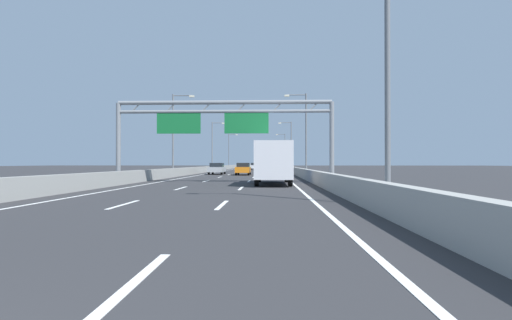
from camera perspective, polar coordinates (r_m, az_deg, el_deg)
The scene contains 55 objects.
ground_plane at distance 101.34m, azimuth 0.06°, elevation -1.30°, with size 260.00×260.00×0.00m, color #2D2D30.
lane_dash_left_1 at distance 14.84m, azimuth -19.09°, elevation -6.28°, with size 0.16×3.00×0.01m, color white.
lane_dash_left_2 at distance 23.43m, azimuth -11.11°, elevation -4.15°, with size 0.16×3.00×0.01m, color white.
lane_dash_left_3 at distance 32.25m, azimuth -7.46°, elevation -3.13°, with size 0.16×3.00×0.01m, color white.
lane_dash_left_4 at distance 41.14m, azimuth -5.39°, elevation -2.55°, with size 0.16×3.00×0.01m, color white.
lane_dash_left_5 at distance 50.08m, azimuth -4.05°, elevation -2.18°, with size 0.16×3.00×0.01m, color white.
lane_dash_left_6 at distance 59.03m, azimuth -3.12°, elevation -1.91°, with size 0.16×3.00×0.01m, color white.
lane_dash_left_7 at distance 67.99m, azimuth -2.44°, elevation -1.72°, with size 0.16×3.00×0.01m, color white.
lane_dash_left_8 at distance 76.97m, azimuth -1.92°, elevation -1.57°, with size 0.16×3.00×0.01m, color white.
lane_dash_left_9 at distance 85.95m, azimuth -1.50°, elevation -1.45°, with size 0.16×3.00×0.01m, color white.
lane_dash_left_10 at distance 94.93m, azimuth -1.16°, elevation -1.36°, with size 0.16×3.00×0.01m, color white.
lane_dash_left_11 at distance 103.92m, azimuth -0.89°, elevation -1.28°, with size 0.16×3.00×0.01m, color white.
lane_dash_left_12 at distance 112.91m, azimuth -0.65°, elevation -1.21°, with size 0.16×3.00×0.01m, color white.
lane_dash_left_13 at distance 121.90m, azimuth -0.45°, elevation -1.15°, with size 0.16×3.00×0.01m, color white.
lane_dash_left_14 at distance 130.89m, azimuth -0.28°, elevation -1.11°, with size 0.16×3.00×0.01m, color white.
lane_dash_left_15 at distance 139.88m, azimuth -0.13°, elevation -1.06°, with size 0.16×3.00×0.01m, color white.
lane_dash_left_16 at distance 148.87m, azimuth 0.00°, elevation -1.03°, with size 0.16×3.00×0.01m, color white.
lane_dash_left_17 at distance 157.87m, azimuth 0.12°, elevation -0.99°, with size 0.16×3.00×0.01m, color white.
lane_dash_right_0 at distance 5.29m, azimuth -17.83°, elevation -17.08°, with size 0.16×3.00×0.01m, color white.
lane_dash_right_1 at distance 13.96m, azimuth -5.08°, elevation -6.68°, with size 0.16×3.00×0.01m, color white.
lane_dash_right_2 at distance 22.88m, azimuth -2.27°, elevation -4.24°, with size 0.16×3.00×0.01m, color white.
lane_dash_right_3 at distance 31.85m, azimuth -1.05°, elevation -3.17°, with size 0.16×3.00×0.01m, color white.
lane_dash_right_4 at distance 40.83m, azimuth -0.37°, elevation -2.57°, with size 0.16×3.00×0.01m, color white.
lane_dash_right_5 at distance 49.82m, azimuth 0.07°, elevation -2.19°, with size 0.16×3.00×0.01m, color white.
lane_dash_right_6 at distance 58.81m, azimuth 0.37°, elevation -1.92°, with size 0.16×3.00×0.01m, color white.
lane_dash_right_7 at distance 67.81m, azimuth 0.60°, elevation -1.72°, with size 0.16×3.00×0.01m, color white.
lane_dash_right_8 at distance 76.80m, azimuth 0.77°, elevation -1.57°, with size 0.16×3.00×0.01m, color white.
lane_dash_right_9 at distance 85.80m, azimuth 0.90°, elevation -1.45°, with size 0.16×3.00×0.01m, color white.
lane_dash_right_10 at distance 94.80m, azimuth 1.01°, elevation -1.36°, with size 0.16×3.00×0.01m, color white.
lane_dash_right_11 at distance 103.79m, azimuth 1.10°, elevation -1.28°, with size 0.16×3.00×0.01m, color white.
lane_dash_right_12 at distance 112.79m, azimuth 1.18°, elevation -1.21°, with size 0.16×3.00×0.01m, color white.
lane_dash_right_13 at distance 121.79m, azimuth 1.24°, elevation -1.16°, with size 0.16×3.00×0.01m, color white.
lane_dash_right_14 at distance 130.79m, azimuth 1.30°, elevation -1.11°, with size 0.16×3.00×0.01m, color white.
lane_dash_right_15 at distance 139.79m, azimuth 1.34°, elevation -1.06°, with size 0.16×3.00×0.01m, color white.
lane_dash_right_16 at distance 148.79m, azimuth 1.39°, elevation -1.03°, with size 0.16×3.00×0.01m, color white.
lane_dash_right_17 at distance 157.79m, azimuth 1.43°, elevation -0.99°, with size 0.16×3.00×0.01m, color white.
edge_line_left at distance 89.71m, azimuth -3.56°, elevation -1.41°, with size 0.16×176.00×0.01m, color white.
edge_line_right at distance 89.30m, azimuth 3.16°, elevation -1.41°, with size 0.16×176.00×0.01m, color white.
barrier_left at distance 111.76m, azimuth -3.30°, elevation -0.98°, with size 0.45×220.00×0.95m.
barrier_right at distance 111.33m, azimuth 3.79°, elevation -0.98°, with size 0.45×220.00×0.95m.
sign_gantry at distance 29.78m, azimuth -5.17°, elevation 5.94°, with size 16.90×0.36×6.36m.
streetlamp_right_near at distance 14.76m, azimuth 18.09°, elevation 14.80°, with size 2.58×0.28×9.50m.
streetlamp_left_mid at distance 45.46m, azimuth -11.98°, elevation 4.46°, with size 2.58×0.28×9.50m.
streetlamp_right_mid at distance 44.29m, azimuth 7.18°, elevation 4.58°, with size 2.58×0.28×9.50m.
streetlamp_left_far at distance 75.11m, azimuth -6.37°, elevation 2.52°, with size 2.58×0.28×9.50m.
streetlamp_right_far at distance 74.41m, azimuth 5.09°, elevation 2.54°, with size 2.58×0.28×9.50m.
streetlamp_left_distant at distance 105.11m, azimuth -3.95°, elevation 1.67°, with size 2.58×0.28×9.50m.
streetlamp_right_distant at distance 104.61m, azimuth 4.21°, elevation 1.68°, with size 2.58×0.28×9.50m.
orange_car at distance 48.42m, azimuth -1.91°, elevation -1.32°, with size 1.76×4.66×1.54m.
green_car at distance 93.25m, azimuth 2.09°, elevation -0.89°, with size 1.88×4.35×1.54m.
yellow_car at distance 123.17m, azimuth 0.31°, elevation -0.79°, with size 1.79×4.49×1.50m.
blue_car at distance 118.82m, azimuth 1.99°, elevation -0.81°, with size 1.85×4.67×1.49m.
white_car at distance 86.76m, azimuth -0.21°, elevation -0.93°, with size 1.84×4.60×1.55m.
silver_car at distance 51.63m, azimuth -5.83°, elevation -1.26°, with size 1.90×4.63×1.53m.
box_truck at distance 27.14m, azimuth 2.56°, elevation -0.25°, with size 2.45×7.89×2.92m.
Camera 1 is at (3.52, -1.27, 1.52)m, focal length 26.85 mm.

